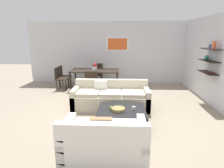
{
  "coord_description": "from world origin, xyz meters",
  "views": [
    {
      "loc": [
        0.25,
        -4.93,
        2.05
      ],
      "look_at": [
        -0.0,
        0.2,
        0.75
      ],
      "focal_mm": 30.13,
      "sensor_mm": 36.0,
      "label": 1
    }
  ],
  "objects": [
    {
      "name": "wine_glass_foot",
      "position": [
        -0.8,
        2.01,
        0.88
      ],
      "size": [
        0.08,
        0.08,
        0.18
      ],
      "color": "silver",
      "rests_on": "dining_table"
    },
    {
      "name": "back_wall_unit",
      "position": [
        0.3,
        3.53,
        1.35
      ],
      "size": [
        8.4,
        0.09,
        2.7
      ],
      "color": "silver",
      "rests_on": "ground"
    },
    {
      "name": "dining_chair_left_near",
      "position": [
        -2.16,
        2.21,
        0.5
      ],
      "size": [
        0.44,
        0.44,
        0.88
      ],
      "color": "black",
      "rests_on": "ground"
    },
    {
      "name": "sofa_beige",
      "position": [
        -0.05,
        0.34,
        0.29
      ],
      "size": [
        2.21,
        0.9,
        0.78
      ],
      "color": "beige",
      "rests_on": "ground"
    },
    {
      "name": "centerpiece_vase",
      "position": [
        -0.8,
        2.49,
        0.89
      ],
      "size": [
        0.16,
        0.16,
        0.28
      ],
      "color": "silver",
      "rests_on": "dining_table"
    },
    {
      "name": "wine_glass_left_far",
      "position": [
        -1.5,
        2.55,
        0.86
      ],
      "size": [
        0.07,
        0.07,
        0.15
      ],
      "color": "silver",
      "rests_on": "dining_table"
    },
    {
      "name": "candle_jar",
      "position": [
        0.56,
        -0.77,
        0.42
      ],
      "size": [
        0.08,
        0.08,
        0.08
      ],
      "primitive_type": "cylinder",
      "color": "silver",
      "rests_on": "coffee_table"
    },
    {
      "name": "right_wall_shelf_unit",
      "position": [
        3.03,
        0.6,
        1.35
      ],
      "size": [
        0.34,
        8.2,
        2.7
      ],
      "color": "silver",
      "rests_on": "ground"
    },
    {
      "name": "decorative_bowl",
      "position": [
        0.19,
        -0.85,
        0.42
      ],
      "size": [
        0.33,
        0.33,
        0.07
      ],
      "color": "#99844C",
      "rests_on": "coffee_table"
    },
    {
      "name": "dining_table",
      "position": [
        -0.8,
        2.43,
        0.68
      ],
      "size": [
        1.91,
        0.97,
        0.75
      ],
      "color": "black",
      "rests_on": "ground"
    },
    {
      "name": "coffee_table",
      "position": [
        0.28,
        -0.79,
        0.19
      ],
      "size": [
        1.12,
        0.99,
        0.38
      ],
      "color": "black",
      "rests_on": "ground"
    },
    {
      "name": "ground_plane",
      "position": [
        0.0,
        0.0,
        0.0
      ],
      "size": [
        18.0,
        18.0,
        0.0
      ],
      "primitive_type": "plane",
      "color": "gray"
    },
    {
      "name": "dining_chair_head",
      "position": [
        -0.8,
        3.32,
        0.5
      ],
      "size": [
        0.44,
        0.44,
        0.88
      ],
      "color": "black",
      "rests_on": "ground"
    },
    {
      "name": "wine_glass_head",
      "position": [
        -0.8,
        2.85,
        0.86
      ],
      "size": [
        0.06,
        0.06,
        0.15
      ],
      "color": "silver",
      "rests_on": "dining_table"
    },
    {
      "name": "dining_chair_foot",
      "position": [
        -0.8,
        1.54,
        0.5
      ],
      "size": [
        0.44,
        0.44,
        0.88
      ],
      "color": "black",
      "rests_on": "ground"
    },
    {
      "name": "apple_on_coffee_table",
      "position": [
        0.03,
        -0.8,
        0.42
      ],
      "size": [
        0.09,
        0.09,
        0.09
      ],
      "primitive_type": "sphere",
      "color": "#669E2D",
      "rests_on": "coffee_table"
    },
    {
      "name": "dining_chair_left_far",
      "position": [
        -2.16,
        2.65,
        0.5
      ],
      "size": [
        0.44,
        0.44,
        0.88
      ],
      "color": "black",
      "rests_on": "ground"
    },
    {
      "name": "loveseat_white",
      "position": [
        -0.03,
        -2.01,
        0.29
      ],
      "size": [
        1.46,
        0.9,
        0.78
      ],
      "color": "white",
      "rests_on": "ground"
    }
  ]
}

